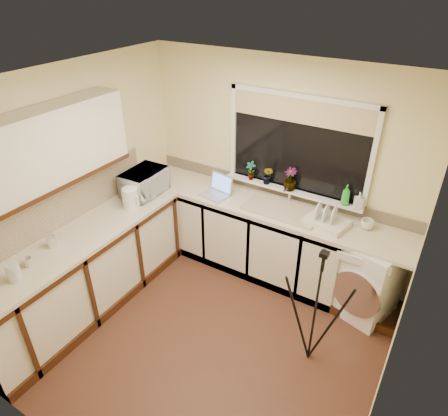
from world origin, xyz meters
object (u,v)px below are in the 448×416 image
soap_bottle_clear (359,200)px  steel_jar (51,242)px  microwave (144,182)px  plant_a (251,171)px  kettle (130,198)px  soap_bottle_green (346,195)px  cup_left (27,262)px  dish_rack (327,222)px  washing_machine (365,275)px  tripod (316,309)px  plant_b (268,175)px  laptop (218,189)px  cup_back (367,224)px  plant_c (290,179)px  glass_jug (13,272)px

soap_bottle_clear → steel_jar: bearing=-140.0°
microwave → plant_a: 1.23m
kettle → plant_a: 1.39m
kettle → soap_bottle_clear: soap_bottle_clear is taller
soap_bottle_green → cup_left: (-2.12, -2.24, -0.22)m
plant_a → dish_rack: bearing=-13.5°
washing_machine → tripod: size_ratio=0.70×
steel_jar → plant_b: 2.34m
soap_bottle_green → plant_b: bearing=-180.0°
laptop → soap_bottle_clear: size_ratio=1.94×
soap_bottle_clear → cup_back: (0.14, -0.09, -0.19)m
kettle → cup_left: 1.24m
dish_rack → cup_left: (-2.03, -2.00, 0.01)m
cup_back → cup_left: size_ratio=1.43×
tripod → steel_jar: 2.50m
plant_a → soap_bottle_green: size_ratio=0.99×
soap_bottle_green → plant_a: bearing=179.9°
steel_jar → cup_back: bearing=37.0°
washing_machine → plant_c: size_ratio=3.32×
steel_jar → cup_back: (2.45, 1.85, -0.01)m
kettle → glass_jug: bearing=-90.7°
kettle → glass_jug: (-0.02, -1.40, -0.03)m
tripod → microwave: (-2.28, 0.45, 0.43)m
plant_c → cup_back: plant_c is taller
dish_rack → tripod: (0.25, -0.90, -0.31)m
tripod → cup_back: bearing=99.2°
glass_jug → soap_bottle_green: 3.18m
kettle → microwave: (-0.08, 0.33, 0.03)m
laptop → kettle: laptop is taller
dish_rack → plant_a: (-1.01, 0.24, 0.23)m
tripod → plant_b: (-1.05, 1.14, 0.54)m
plant_c → cup_left: size_ratio=2.88×
glass_jug → plant_b: bearing=64.2°
dish_rack → glass_jug: 2.93m
washing_machine → cup_back: (-0.10, 0.13, 0.52)m
laptop → plant_b: size_ratio=1.61×
glass_jug → microwave: (-0.06, 1.73, 0.06)m
glass_jug → soap_bottle_green: size_ratio=0.74×
plant_c → plant_a: bearing=-180.0°
tripod → microwave: size_ratio=2.38×
cup_left → plant_a: bearing=65.6°
steel_jar → plant_c: size_ratio=0.45×
kettle → steel_jar: size_ratio=1.91×
glass_jug → washing_machine: bearing=42.0°
microwave → plant_c: 1.65m
soap_bottle_green → cup_left: size_ratio=2.48×
plant_b → cup_back: plant_b is taller
cup_left → cup_back: bearing=41.9°
soap_bottle_clear → soap_bottle_green: bearing=178.3°
soap_bottle_green → cup_left: bearing=-133.4°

